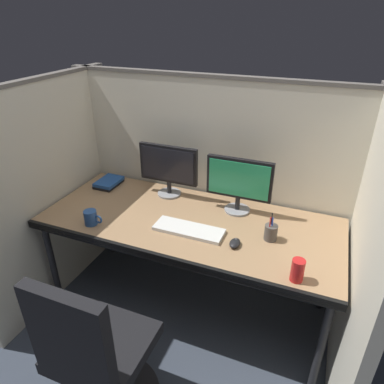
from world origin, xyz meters
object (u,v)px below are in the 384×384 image
(monitor_left, at_px, (168,167))
(book_stack, at_px, (109,182))
(pen_cup, at_px, (271,232))
(coffee_mug, at_px, (91,218))
(computer_mouse, at_px, (235,243))
(soda_can, at_px, (297,270))
(keyboard_main, at_px, (189,230))
(desk, at_px, (188,228))
(office_chair, at_px, (100,368))
(monitor_right, at_px, (239,182))

(monitor_left, height_order, book_stack, monitor_left)
(pen_cup, relative_size, coffee_mug, 1.34)
(computer_mouse, relative_size, book_stack, 0.46)
(soda_can, distance_m, book_stack, 1.57)
(monitor_left, relative_size, computer_mouse, 4.48)
(computer_mouse, xyz_separation_m, coffee_mug, (-0.90, -0.12, 0.03))
(keyboard_main, height_order, pen_cup, pen_cup)
(desk, distance_m, pen_cup, 0.53)
(keyboard_main, bearing_deg, computer_mouse, -7.03)
(office_chair, height_order, keyboard_main, office_chair)
(monitor_left, xyz_separation_m, computer_mouse, (0.61, -0.42, -0.20))
(monitor_right, relative_size, computer_mouse, 4.48)
(pen_cup, xyz_separation_m, coffee_mug, (-1.07, -0.26, -0.00))
(office_chair, bearing_deg, coffee_mug, 126.77)
(pen_cup, bearing_deg, desk, 179.83)
(desk, distance_m, monitor_right, 0.44)
(book_stack, bearing_deg, monitor_right, -0.13)
(keyboard_main, xyz_separation_m, book_stack, (-0.81, 0.35, 0.01))
(desk, relative_size, keyboard_main, 4.42)
(desk, relative_size, coffee_mug, 15.08)
(monitor_right, relative_size, book_stack, 2.04)
(monitor_right, relative_size, coffee_mug, 3.41)
(office_chair, distance_m, soda_can, 1.09)
(soda_can, xyz_separation_m, coffee_mug, (-1.26, 0.04, -0.01))
(office_chair, distance_m, monitor_left, 1.30)
(office_chair, relative_size, computer_mouse, 10.16)
(monitor_right, bearing_deg, soda_can, -50.09)
(keyboard_main, bearing_deg, coffee_mug, -165.32)
(desk, distance_m, keyboard_main, 0.13)
(desk, distance_m, soda_can, 0.78)
(pen_cup, bearing_deg, computer_mouse, -141.67)
(office_chair, bearing_deg, pen_cup, 54.83)
(monitor_left, relative_size, coffee_mug, 3.41)
(desk, relative_size, soda_can, 15.57)
(monitor_right, xyz_separation_m, keyboard_main, (-0.21, -0.35, -0.20))
(monitor_left, bearing_deg, monitor_right, -4.52)
(pen_cup, bearing_deg, soda_can, -58.09)
(office_chair, xyz_separation_m, coffee_mug, (-0.43, 0.61, 0.42))
(monitor_left, xyz_separation_m, book_stack, (-0.49, -0.04, -0.19))
(keyboard_main, bearing_deg, soda_can, -16.61)
(desk, height_order, computer_mouse, computer_mouse)
(office_chair, bearing_deg, computer_mouse, 58.73)
(monitor_right, xyz_separation_m, coffee_mug, (-0.80, -0.50, -0.17))
(pen_cup, bearing_deg, keyboard_main, -167.95)
(coffee_mug, bearing_deg, keyboard_main, 14.68)
(coffee_mug, height_order, book_stack, coffee_mug)
(computer_mouse, distance_m, coffee_mug, 0.90)
(office_chair, height_order, book_stack, office_chair)
(keyboard_main, xyz_separation_m, computer_mouse, (0.30, -0.04, 0.01))
(computer_mouse, bearing_deg, coffee_mug, -172.43)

